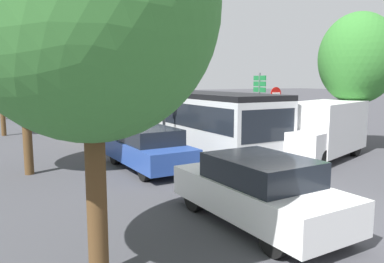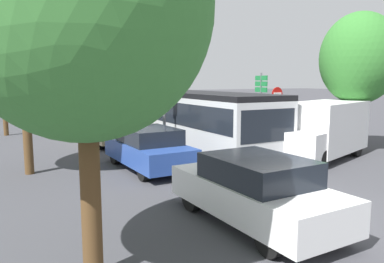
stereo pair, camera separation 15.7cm
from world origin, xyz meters
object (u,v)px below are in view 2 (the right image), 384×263
Objects in this scene: queued_car_blue at (149,148)px; white_van at (323,129)px; articulated_bus at (164,110)px; tree_right_near at (359,59)px; no_entry_sign at (277,105)px; traffic_light at (164,97)px; queued_car_white at (255,190)px; direction_sign_post at (261,91)px; tree_left_near at (84,7)px; tree_left_mid at (20,26)px; queued_car_tan at (107,130)px; tree_left_far at (2,62)px; city_bus_rear at (56,100)px; tree_left_distant at (2,60)px.

white_van is at bearing -105.57° from queued_car_blue.
white_van is (3.39, -8.20, -0.29)m from articulated_bus.
no_entry_sign is at bearing 106.00° from tree_right_near.
no_entry_sign is (6.90, 0.88, -0.62)m from traffic_light.
direction_sign_post reaches higher than queued_car_white.
traffic_light is 6.98m from no_entry_sign.
tree_right_near is (13.18, 5.50, -0.14)m from tree_left_near.
tree_left_mid is at bearing 67.98° from queued_car_blue.
no_entry_sign reaches higher than articulated_bus.
tree_left_mid is (-13.02, -3.76, 2.37)m from direction_sign_post.
queued_car_blue is 0.59× the size of tree_left_mid.
queued_car_tan is at bearing -82.08° from articulated_bus.
queued_car_tan is 9.22m from direction_sign_post.
queued_car_tan is at bearing -52.82° from tree_left_far.
tree_left_near reaches higher than queued_car_blue.
direction_sign_post reaches higher than white_van.
queued_car_white reaches higher than queued_car_blue.
tree_right_near reaches higher than queued_car_white.
city_bus_rear is 18.96m from direction_sign_post.
tree_right_near is (13.75, -12.83, -0.11)m from tree_left_far.
city_bus_rear is at bearing -2.13° from queued_car_blue.
direction_sign_post is 0.57× the size of tree_left_near.
queued_car_blue is 12.94m from tree_left_far.
white_van is 26.37m from tree_left_distant.
queued_car_white is 5.16m from tree_left_near.
articulated_bus is 9.59m from tree_left_mid.
white_van is at bearing -50.55° from tree_left_far.
tree_left_far is at bearing 17.64° from queued_car_blue.
tree_left_mid is (-5.40, -0.63, 2.44)m from traffic_light.
white_van is 0.73× the size of tree_left_distant.
white_van is 11.96m from tree_left_near.
tree_left_far is (-4.33, 5.71, 3.51)m from queued_car_tan.
no_entry_sign is (8.44, 2.92, 1.11)m from queued_car_blue.
white_van is 11.79m from tree_left_mid.
tree_left_near is (-3.75, -0.65, 3.48)m from queued_car_white.
queued_car_white is at bearing -43.08° from no_entry_sign.
city_bus_rear is 20.63m from no_entry_sign.
tree_left_distant is (-5.36, 20.11, 2.29)m from traffic_light.
queued_car_tan is 0.65× the size of tree_left_far.
queued_car_blue is at bearing -20.15° from tree_left_mid.
tree_right_near is (6.08, -7.59, 2.59)m from articulated_bus.
articulated_bus is at bearing -16.90° from queued_car_white.
city_bus_rear is 21.05m from tree_left_mid.
tree_left_near is (-10.48, -4.90, 3.02)m from white_van.
no_entry_sign is at bearing -127.12° from white_van.
tree_left_distant is at bearing 119.98° from tree_right_near.
tree_left_distant is (-3.81, 22.15, 4.03)m from queued_car_blue.
articulated_bus is 3.47m from queued_car_tan.
tree_left_distant reaches higher than direction_sign_post.
city_bus_rear is 2.63× the size of queued_car_blue.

